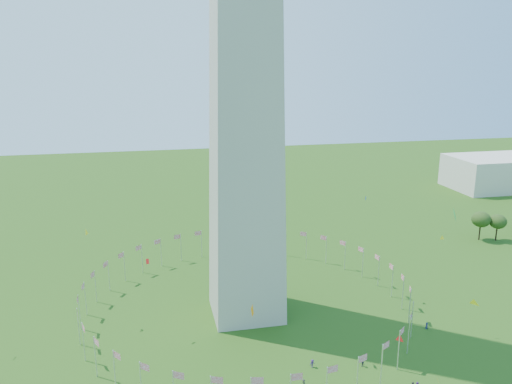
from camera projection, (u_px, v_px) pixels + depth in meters
flag_ring at (246, 296)px, 125.49m from camera, size 80.24×80.24×9.00m
gov_building_east_a at (501, 172)px, 250.01m from camera, size 50.00×30.00×16.00m
kites_aloft at (296, 282)px, 98.07m from camera, size 108.50×58.39×34.60m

